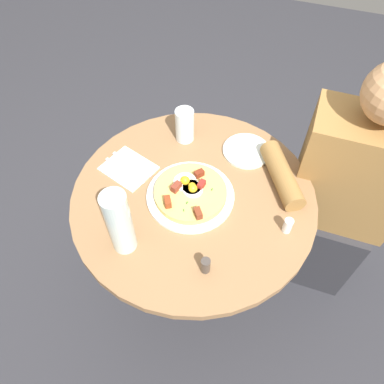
# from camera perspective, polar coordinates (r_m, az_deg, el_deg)

# --- Properties ---
(ground_plane) EXTENTS (6.00, 6.00, 0.00)m
(ground_plane) POSITION_cam_1_polar(r_m,az_deg,el_deg) (1.85, 0.17, -13.74)
(ground_plane) COLOR #2D2D33
(dining_table) EXTENTS (0.82, 0.82, 0.72)m
(dining_table) POSITION_cam_1_polar(r_m,az_deg,el_deg) (1.37, 0.22, -4.63)
(dining_table) COLOR olive
(dining_table) RESTS_ON ground_plane
(person_seated) EXTENTS (0.53, 0.41, 1.14)m
(person_seated) POSITION_cam_1_polar(r_m,az_deg,el_deg) (1.57, 21.32, -1.58)
(person_seated) COLOR #2D2D33
(person_seated) RESTS_ON ground_plane
(pizza_plate) EXTENTS (0.29, 0.29, 0.01)m
(pizza_plate) POSITION_cam_1_polar(r_m,az_deg,el_deg) (1.22, -0.25, -0.57)
(pizza_plate) COLOR white
(pizza_plate) RESTS_ON dining_table
(breakfast_pizza) EXTENTS (0.24, 0.24, 0.05)m
(breakfast_pizza) POSITION_cam_1_polar(r_m,az_deg,el_deg) (1.20, -0.30, 0.04)
(breakfast_pizza) COLOR tan
(breakfast_pizza) RESTS_ON pizza_plate
(bread_plate) EXTENTS (0.17, 0.17, 0.01)m
(bread_plate) POSITION_cam_1_polar(r_m,az_deg,el_deg) (1.36, 8.40, 6.31)
(bread_plate) COLOR silver
(bread_plate) RESTS_ON dining_table
(napkin) EXTENTS (0.21, 0.19, 0.00)m
(napkin) POSITION_cam_1_polar(r_m,az_deg,el_deg) (1.32, -9.77, 3.65)
(napkin) COLOR white
(napkin) RESTS_ON dining_table
(fork) EXTENTS (0.17, 0.07, 0.00)m
(fork) POSITION_cam_1_polar(r_m,az_deg,el_deg) (1.32, -9.26, 4.25)
(fork) COLOR silver
(fork) RESTS_ON napkin
(knife) EXTENTS (0.17, 0.07, 0.00)m
(knife) POSITION_cam_1_polar(r_m,az_deg,el_deg) (1.31, -10.33, 3.30)
(knife) COLOR silver
(knife) RESTS_ON napkin
(water_glass) EXTENTS (0.07, 0.07, 0.13)m
(water_glass) POSITION_cam_1_polar(r_m,az_deg,el_deg) (1.36, -1.14, 10.26)
(water_glass) COLOR silver
(water_glass) RESTS_ON dining_table
(water_bottle) EXTENTS (0.07, 0.07, 0.24)m
(water_bottle) POSITION_cam_1_polar(r_m,az_deg,el_deg) (1.04, -11.12, -4.70)
(water_bottle) COLOR silver
(water_bottle) RESTS_ON dining_table
(salt_shaker) EXTENTS (0.03, 0.03, 0.05)m
(salt_shaker) POSITION_cam_1_polar(r_m,az_deg,el_deg) (1.17, 14.55, -5.03)
(salt_shaker) COLOR white
(salt_shaker) RESTS_ON dining_table
(pepper_shaker) EXTENTS (0.03, 0.03, 0.05)m
(pepper_shaker) POSITION_cam_1_polar(r_m,az_deg,el_deg) (1.07, 2.10, -11.25)
(pepper_shaker) COLOR #3F3833
(pepper_shaker) RESTS_ON dining_table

